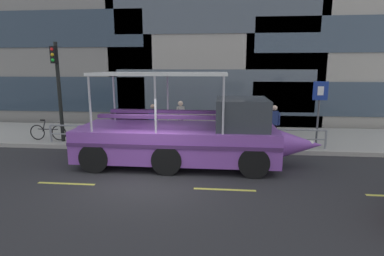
# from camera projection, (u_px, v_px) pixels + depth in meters

# --- Properties ---
(ground_plane) EXTENTS (120.00, 120.00, 0.00)m
(ground_plane) POSITION_uv_depth(u_px,v_px,m) (150.00, 177.00, 9.87)
(ground_plane) COLOR #2B2B2D
(sidewalk) EXTENTS (32.00, 4.80, 0.18)m
(sidewalk) POSITION_uv_depth(u_px,v_px,m) (176.00, 136.00, 15.32)
(sidewalk) COLOR #A8A59E
(sidewalk) RESTS_ON ground_plane
(curb_edge) EXTENTS (32.00, 0.18, 0.18)m
(curb_edge) POSITION_uv_depth(u_px,v_px,m) (167.00, 149.00, 12.89)
(curb_edge) COLOR #B2ADA3
(curb_edge) RESTS_ON ground_plane
(lane_centreline) EXTENTS (25.80, 0.12, 0.01)m
(lane_centreline) POSITION_uv_depth(u_px,v_px,m) (144.00, 186.00, 9.07)
(lane_centreline) COLOR #DBD64C
(lane_centreline) RESTS_ON ground_plane
(curb_guardrail) EXTENTS (11.95, 0.09, 0.81)m
(curb_guardrail) POSITION_uv_depth(u_px,v_px,m) (182.00, 133.00, 13.04)
(curb_guardrail) COLOR gray
(curb_guardrail) RESTS_ON sidewalk
(traffic_light_pole) EXTENTS (0.24, 0.46, 4.37)m
(traffic_light_pole) POSITION_uv_depth(u_px,v_px,m) (58.00, 83.00, 13.32)
(traffic_light_pole) COLOR black
(traffic_light_pole) RESTS_ON sidewalk
(parking_sign) EXTENTS (0.60, 0.12, 2.74)m
(parking_sign) POSITION_uv_depth(u_px,v_px,m) (319.00, 103.00, 12.53)
(parking_sign) COLOR #4C4F54
(parking_sign) RESTS_ON sidewalk
(leaned_bicycle) EXTENTS (1.74, 0.46, 0.96)m
(leaned_bicycle) POSITION_uv_depth(u_px,v_px,m) (48.00, 132.00, 14.02)
(leaned_bicycle) COLOR black
(leaned_bicycle) RESTS_ON sidewalk
(duck_tour_boat) EXTENTS (8.77, 2.66, 3.31)m
(duck_tour_boat) POSITION_uv_depth(u_px,v_px,m) (191.00, 136.00, 10.97)
(duck_tour_boat) COLOR purple
(duck_tour_boat) RESTS_ON ground_plane
(pedestrian_near_bow) EXTENTS (0.49, 0.23, 1.71)m
(pedestrian_near_bow) POSITION_uv_depth(u_px,v_px,m) (274.00, 121.00, 13.18)
(pedestrian_near_bow) COLOR black
(pedestrian_near_bow) RESTS_ON sidewalk
(pedestrian_mid_left) EXTENTS (0.36, 0.41, 1.75)m
(pedestrian_mid_left) POSITION_uv_depth(u_px,v_px,m) (181.00, 116.00, 14.43)
(pedestrian_mid_left) COLOR #47423D
(pedestrian_mid_left) RESTS_ON sidewalk
(pedestrian_mid_right) EXTENTS (0.45, 0.24, 1.59)m
(pedestrian_mid_right) POSITION_uv_depth(u_px,v_px,m) (153.00, 117.00, 14.55)
(pedestrian_mid_right) COLOR #47423D
(pedestrian_mid_right) RESTS_ON sidewalk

